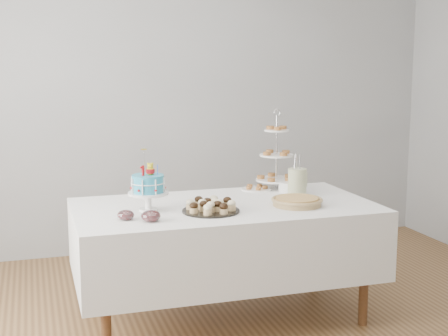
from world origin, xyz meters
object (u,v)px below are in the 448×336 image
object	(u,v)px
birthday_cake	(148,194)
table	(225,239)
plate_stack	(291,187)
jam_bowl_a	(151,216)
pastry_plate	(256,188)
jam_bowl_b	(126,215)
tiered_stand	(276,156)
utensil_pitcher	(297,181)
cupcake_tray	(211,206)
pie	(297,201)

from	to	relation	value
birthday_cake	table	bearing A→B (deg)	-13.55
plate_stack	jam_bowl_a	xyz separation A→B (m)	(-1.11, -0.55, -0.00)
pastry_plate	jam_bowl_b	distance (m)	1.19
tiered_stand	pastry_plate	xyz separation A→B (m)	(-0.16, -0.01, -0.23)
table	utensil_pitcher	distance (m)	0.66
plate_stack	jam_bowl_a	size ratio (longest dim) A/B	1.61
birthday_cake	cupcake_tray	xyz separation A→B (m)	(0.36, -0.14, -0.07)
birthday_cake	utensil_pitcher	xyz separation A→B (m)	(1.06, 0.14, -0.00)
table	plate_stack	distance (m)	0.68
cupcake_tray	jam_bowl_a	distance (m)	0.42
table	tiered_stand	size ratio (longest dim) A/B	3.32
tiered_stand	jam_bowl_b	size ratio (longest dim) A/B	5.80
pie	tiered_stand	distance (m)	0.61
table	jam_bowl_b	world-z (taller)	jam_bowl_b
plate_stack	utensil_pitcher	bearing A→B (deg)	-96.10
jam_bowl_a	jam_bowl_b	size ratio (longest dim) A/B	1.14
table	cupcake_tray	bearing A→B (deg)	-130.25
pie	jam_bowl_a	size ratio (longest dim) A/B	2.90
jam_bowl_b	plate_stack	bearing A→B (deg)	20.47
birthday_cake	plate_stack	world-z (taller)	birthday_cake
table	jam_bowl_b	distance (m)	0.75
birthday_cake	tiered_stand	distance (m)	1.11
table	utensil_pitcher	xyz separation A→B (m)	(0.56, 0.12, 0.33)
pie	plate_stack	distance (m)	0.44
utensil_pitcher	pastry_plate	bearing A→B (deg)	131.02
tiered_stand	birthday_cake	bearing A→B (deg)	-157.46
table	pastry_plate	bearing A→B (deg)	47.03
table	pastry_plate	size ratio (longest dim) A/B	8.97
table	cupcake_tray	world-z (taller)	cupcake_tray
cupcake_tray	pie	xyz separation A→B (m)	(0.57, 0.00, -0.01)
jam_bowl_a	jam_bowl_b	xyz separation A→B (m)	(-0.13, 0.08, -0.00)
tiered_stand	utensil_pitcher	size ratio (longest dim) A/B	2.02
table	jam_bowl_a	distance (m)	0.66
birthday_cake	cupcake_tray	bearing A→B (deg)	-37.88
birthday_cake	jam_bowl_a	distance (m)	0.28
jam_bowl_b	table	bearing A→B (deg)	17.43
jam_bowl_a	utensil_pitcher	xyz separation A→B (m)	(1.10, 0.41, 0.07)
cupcake_tray	jam_bowl_b	size ratio (longest dim) A/B	3.56
cupcake_tray	pastry_plate	bearing A→B (deg)	47.82
cupcake_tray	plate_stack	world-z (taller)	cupcake_tray
table	birthday_cake	size ratio (longest dim) A/B	5.01
jam_bowl_a	plate_stack	bearing A→B (deg)	26.15
cupcake_tray	tiered_stand	world-z (taller)	tiered_stand
jam_bowl_a	cupcake_tray	bearing A→B (deg)	17.54
tiered_stand	pastry_plate	bearing A→B (deg)	-175.25
tiered_stand	table	bearing A→B (deg)	-142.35
birthday_cake	jam_bowl_b	distance (m)	0.26
pastry_plate	utensil_pitcher	size ratio (longest dim) A/B	0.75
cupcake_tray	tiered_stand	xyz separation A→B (m)	(0.66, 0.57, 0.20)
table	jam_bowl_a	world-z (taller)	jam_bowl_a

